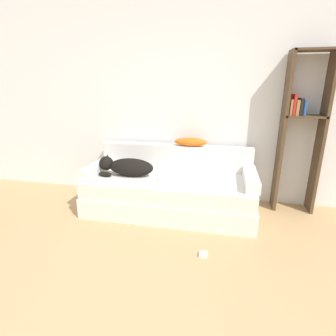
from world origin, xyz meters
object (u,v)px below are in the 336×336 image
at_px(dog, 126,167).
at_px(power_adapter, 203,254).
at_px(throw_pillow, 191,142).
at_px(laptop, 171,178).
at_px(bookshelf, 301,126).
at_px(couch, 170,194).

bearing_deg(dog, power_adapter, -38.12).
bearing_deg(dog, throw_pillow, 28.73).
distance_m(laptop, bookshelf, 1.67).
distance_m(dog, power_adapter, 1.44).
distance_m(dog, throw_pillow, 0.89).
bearing_deg(laptop, couch, 111.25).
height_order(throw_pillow, power_adapter, throw_pillow).
bearing_deg(couch, laptop, -60.25).
height_order(couch, power_adapter, couch).
xyz_separation_m(dog, power_adapter, (1.05, -0.82, -0.55)).
relative_size(dog, throw_pillow, 1.65).
distance_m(dog, bookshelf, 2.17).
bearing_deg(throw_pillow, couch, -119.20).
bearing_deg(bookshelf, couch, -165.64).
relative_size(laptop, power_adapter, 4.65).
xyz_separation_m(dog, throw_pillow, (0.75, 0.41, 0.26)).
bearing_deg(dog, couch, 4.54).
distance_m(dog, laptop, 0.58).
distance_m(couch, dog, 0.65).
bearing_deg(couch, dog, -175.46).
xyz_separation_m(couch, bookshelf, (1.52, 0.39, 0.85)).
xyz_separation_m(laptop, bookshelf, (1.49, 0.44, 0.61)).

